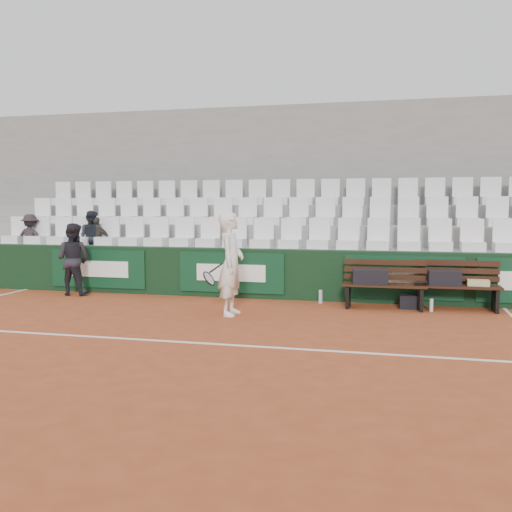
# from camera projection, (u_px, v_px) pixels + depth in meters

# --- Properties ---
(ground) EXTENTS (80.00, 80.00, 0.00)m
(ground) POSITION_uv_depth(u_px,v_px,m) (168.00, 341.00, 7.90)
(ground) COLOR #A34825
(ground) RESTS_ON ground
(court_baseline) EXTENTS (18.00, 0.06, 0.01)m
(court_baseline) POSITION_uv_depth(u_px,v_px,m) (168.00, 341.00, 7.89)
(court_baseline) COLOR white
(court_baseline) RESTS_ON ground
(back_barrier) EXTENTS (18.00, 0.34, 1.00)m
(back_barrier) POSITION_uv_depth(u_px,v_px,m) (246.00, 273.00, 11.70)
(back_barrier) COLOR black
(back_barrier) RESTS_ON ground
(grandstand_tier_front) EXTENTS (18.00, 0.95, 1.00)m
(grandstand_tier_front) POSITION_uv_depth(u_px,v_px,m) (250.00, 270.00, 12.33)
(grandstand_tier_front) COLOR gray
(grandstand_tier_front) RESTS_ON ground
(grandstand_tier_mid) EXTENTS (18.00, 0.95, 1.45)m
(grandstand_tier_mid) POSITION_uv_depth(u_px,v_px,m) (260.00, 256.00, 13.23)
(grandstand_tier_mid) COLOR #979795
(grandstand_tier_mid) RESTS_ON ground
(grandstand_tier_back) EXTENTS (18.00, 0.95, 1.90)m
(grandstand_tier_back) POSITION_uv_depth(u_px,v_px,m) (269.00, 243.00, 14.13)
(grandstand_tier_back) COLOR gray
(grandstand_tier_back) RESTS_ON ground
(grandstand_rear_wall) EXTENTS (18.00, 0.30, 4.40)m
(grandstand_rear_wall) POSITION_uv_depth(u_px,v_px,m) (275.00, 193.00, 14.62)
(grandstand_rear_wall) COLOR gray
(grandstand_rear_wall) RESTS_ON ground
(seat_row_front) EXTENTS (11.90, 0.44, 0.63)m
(seat_row_front) POSITION_uv_depth(u_px,v_px,m) (248.00, 232.00, 12.09)
(seat_row_front) COLOR white
(seat_row_front) RESTS_ON grandstand_tier_front
(seat_row_mid) EXTENTS (11.90, 0.44, 0.63)m
(seat_row_mid) POSITION_uv_depth(u_px,v_px,m) (259.00, 211.00, 12.97)
(seat_row_mid) COLOR white
(seat_row_mid) RESTS_ON grandstand_tier_mid
(seat_row_back) EXTENTS (11.90, 0.44, 0.63)m
(seat_row_back) POSITION_uv_depth(u_px,v_px,m) (268.00, 192.00, 13.85)
(seat_row_back) COLOR silver
(seat_row_back) RESTS_ON grandstand_tier_back
(bench_left) EXTENTS (1.50, 0.56, 0.45)m
(bench_left) POSITION_uv_depth(u_px,v_px,m) (384.00, 296.00, 10.42)
(bench_left) COLOR #341B0F
(bench_left) RESTS_ON ground
(bench_right) EXTENTS (1.50, 0.56, 0.45)m
(bench_right) POSITION_uv_depth(u_px,v_px,m) (457.00, 298.00, 10.27)
(bench_right) COLOR #351910
(bench_right) RESTS_ON ground
(sports_bag_left) EXTENTS (0.65, 0.34, 0.27)m
(sports_bag_left) POSITION_uv_depth(u_px,v_px,m) (370.00, 277.00, 10.40)
(sports_bag_left) COLOR black
(sports_bag_left) RESTS_ON bench_left
(sports_bag_right) EXTENTS (0.58, 0.30, 0.26)m
(sports_bag_right) POSITION_uv_depth(u_px,v_px,m) (444.00, 278.00, 10.25)
(sports_bag_right) COLOR black
(sports_bag_right) RESTS_ON bench_right
(towel) EXTENTS (0.39, 0.29, 0.10)m
(towel) POSITION_uv_depth(u_px,v_px,m) (478.00, 283.00, 10.20)
(towel) COLOR #C8BA81
(towel) RESTS_ON bench_right
(sports_bag_ground) EXTENTS (0.43, 0.28, 0.25)m
(sports_bag_ground) POSITION_uv_depth(u_px,v_px,m) (411.00, 302.00, 10.41)
(sports_bag_ground) COLOR black
(sports_bag_ground) RESTS_ON ground
(water_bottle_near) EXTENTS (0.07, 0.07, 0.26)m
(water_bottle_near) POSITION_uv_depth(u_px,v_px,m) (321.00, 297.00, 10.98)
(water_bottle_near) COLOR #ADBBC4
(water_bottle_near) RESTS_ON ground
(water_bottle_far) EXTENTS (0.06, 0.06, 0.23)m
(water_bottle_far) POSITION_uv_depth(u_px,v_px,m) (431.00, 305.00, 10.12)
(water_bottle_far) COLOR silver
(water_bottle_far) RESTS_ON ground
(tennis_player) EXTENTS (0.71, 0.65, 1.78)m
(tennis_player) POSITION_uv_depth(u_px,v_px,m) (231.00, 264.00, 9.75)
(tennis_player) COLOR white
(tennis_player) RESTS_ON ground
(ball_kid) EXTENTS (0.74, 0.58, 1.51)m
(ball_kid) POSITION_uv_depth(u_px,v_px,m) (73.00, 259.00, 11.99)
(ball_kid) COLOR black
(ball_kid) RESTS_ON ground
(spectator_a) EXTENTS (0.78, 0.50, 1.13)m
(spectator_a) POSITION_uv_depth(u_px,v_px,m) (30.00, 219.00, 13.37)
(spectator_a) COLOR #282025
(spectator_a) RESTS_ON grandstand_tier_front
(spectator_b) EXTENTS (0.66, 0.35, 1.07)m
(spectator_b) POSITION_uv_depth(u_px,v_px,m) (97.00, 221.00, 12.96)
(spectator_b) COLOR #37312C
(spectator_b) RESTS_ON grandstand_tier_front
(spectator_c) EXTENTS (0.64, 0.53, 1.22)m
(spectator_c) POSITION_uv_depth(u_px,v_px,m) (91.00, 218.00, 12.99)
(spectator_c) COLOR #1D232B
(spectator_c) RESTS_ON grandstand_tier_front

